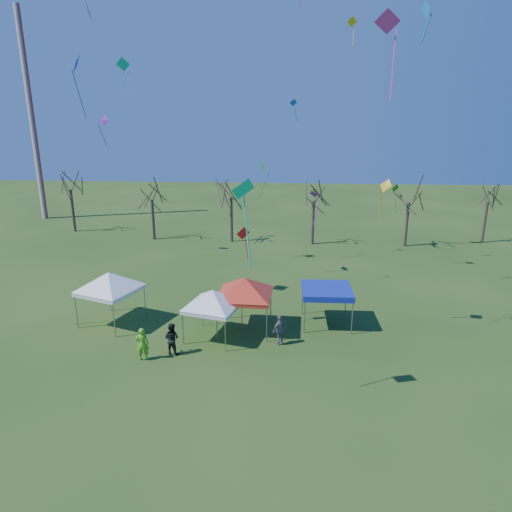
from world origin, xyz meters
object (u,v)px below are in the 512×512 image
at_px(tree_2, 231,181).
at_px(tent_blue, 327,291).
at_px(person_green, 142,344).
at_px(tree_5, 490,187).
at_px(tree_1, 151,185).
at_px(tent_white_mid, 212,293).
at_px(radio_mast, 32,117).
at_px(tree_0, 69,174).
at_px(tree_3, 314,185).
at_px(tree_4, 410,186).
at_px(tent_white_west, 108,276).
at_px(tent_red, 245,281).
at_px(person_grey, 280,330).
at_px(person_dark, 172,339).

distance_m(tree_2, tent_blue, 21.59).
bearing_deg(person_green, tree_5, -152.38).
relative_size(tree_1, tree_2, 0.92).
bearing_deg(tent_white_mid, radio_mast, 131.02).
bearing_deg(tree_0, tree_5, -1.69).
height_order(tree_3, tree_5, tree_3).
xyz_separation_m(radio_mast, tree_2, (25.63, -9.62, -6.21)).
xyz_separation_m(tree_4, tent_white_west, (-22.63, -20.02, -2.91)).
relative_size(tree_4, person_green, 4.27).
height_order(tree_5, tent_white_mid, tree_5).
bearing_deg(tree_2, tree_0, 170.76).
distance_m(tent_red, tent_blue, 5.22).
bearing_deg(tree_3, person_grey, -96.93).
distance_m(tent_white_west, tent_white_mid, 6.88).
xyz_separation_m(tree_0, tent_blue, (27.00, -22.42, -4.30)).
relative_size(tree_2, person_grey, 4.58).
distance_m(tree_4, tree_5, 8.62).
xyz_separation_m(tree_0, tree_2, (18.48, -3.01, -0.20)).
height_order(radio_mast, tent_red, radio_mast).
bearing_deg(tent_white_west, tree_2, 76.48).
distance_m(tree_0, tent_blue, 35.35).
height_order(tent_white_west, tent_red, tent_white_west).
relative_size(tree_4, tent_white_west, 1.89).
relative_size(radio_mast, tree_0, 2.96).
height_order(tree_0, tent_white_mid, tree_0).
xyz_separation_m(radio_mast, tent_white_west, (20.73, -30.02, -9.35)).
bearing_deg(tent_white_west, tree_3, 56.45).
bearing_deg(radio_mast, tent_white_mid, -48.98).
bearing_deg(person_grey, tent_white_mid, -49.06).
bearing_deg(radio_mast, tree_2, -20.57).
relative_size(tree_2, tent_red, 1.86).
bearing_deg(tree_2, person_dark, -90.35).
relative_size(tree_4, person_dark, 4.37).
xyz_separation_m(tree_2, person_dark, (-0.14, -23.95, -5.39)).
relative_size(tree_1, tree_3, 0.95).
height_order(tree_4, person_green, tree_4).
height_order(tree_3, tent_red, tree_3).
xyz_separation_m(tree_0, person_grey, (24.20, -25.38, -5.59)).
xyz_separation_m(tree_1, tent_white_mid, (10.20, -22.18, -2.99)).
height_order(tent_white_west, tent_blue, tent_white_west).
distance_m(tree_5, tent_white_west, 38.14).
bearing_deg(tent_blue, tree_2, 113.69).
bearing_deg(person_green, tree_4, -144.44).
height_order(radio_mast, person_green, radio_mast).
height_order(person_dark, person_green, person_green).
xyz_separation_m(radio_mast, person_grey, (31.35, -32.00, -11.61)).
bearing_deg(tent_white_mid, tree_3, 73.00).
relative_size(radio_mast, person_grey, 13.99).
height_order(tent_blue, person_grey, tent_blue).
height_order(tent_white_mid, person_grey, tent_white_mid).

